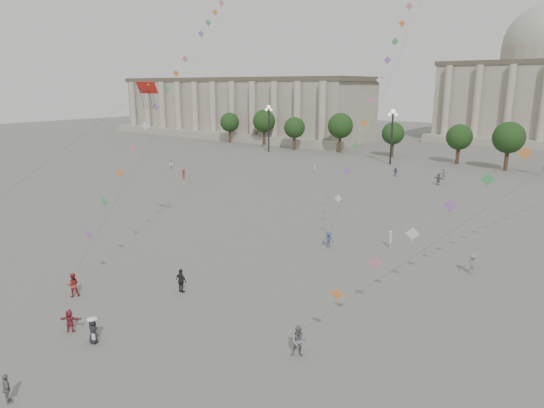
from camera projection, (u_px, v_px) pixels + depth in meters
The scene contains 23 objects.
ground at pixel (160, 322), 31.82m from camera, with size 360.00×360.00×0.00m, color #5D5A57.
hall_west at pixel (238, 107), 146.44m from camera, with size 84.00×26.22×17.20m.
hall_central at pixel (539, 88), 128.24m from camera, with size 48.30×34.30×35.50m.
tree_row at pixel (484, 138), 90.79m from camera, with size 137.12×5.12×8.00m.
lamp_post_far_west at pixel (269, 120), 110.60m from camera, with size 2.00×0.90×10.65m.
lamp_post_mid_west at pixel (392, 126), 92.96m from camera, with size 2.00×0.90×10.65m.
person_crowd_0 at pixel (395, 172), 82.05m from camera, with size 0.90×0.37×1.54m, color navy.
person_crowd_1 at pixel (171, 164), 88.71m from camera, with size 0.93×0.72×1.91m, color silver.
person_crowd_2 at pixel (184, 174), 79.49m from camera, with size 1.11×0.64×1.72m, color maroon.
person_crowd_4 at pixel (444, 174), 79.77m from camera, with size 1.68×0.54×1.81m, color #AFAEAB.
person_crowd_6 at pixel (473, 264), 39.53m from camera, with size 1.20×0.69×1.86m, color slate.
person_crowd_10 at pixel (315, 169), 85.12m from camera, with size 0.56×0.37×1.53m, color silver.
person_crowd_12 at pixel (439, 179), 75.08m from camera, with size 1.68×0.54×1.81m, color slate.
person_crowd_13 at pixel (391, 239), 46.24m from camera, with size 0.60×0.40×1.65m, color white.
tourist_1 at pixel (181, 281), 36.16m from camera, with size 1.08×0.45×1.84m, color black.
tourist_2 at pixel (70, 321), 30.43m from camera, with size 1.38×0.44×1.49m, color maroon.
tourist_3 at pixel (7, 389), 23.57m from camera, with size 0.91×0.38×1.55m, color slate.
kite_flyer_0 at pixel (73, 285), 35.50m from camera, with size 0.87×0.68×1.79m, color maroon.
kite_flyer_1 at pixel (329, 240), 46.13m from camera, with size 1.02×0.59×1.59m, color navy.
kite_flyer_2 at pixel (299, 341), 27.62m from camera, with size 0.91×0.71×1.86m, color slate.
hat_person at pixel (93, 330), 29.06m from camera, with size 0.79×0.60×1.69m.
dragon_kite at pixel (145, 97), 42.90m from camera, with size 3.78×10.24×24.37m.
kite_train_west at pixel (205, 34), 57.24m from camera, with size 21.46×47.52×64.40m.
Camera 1 is at (23.43, -18.66, 15.17)m, focal length 32.00 mm.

